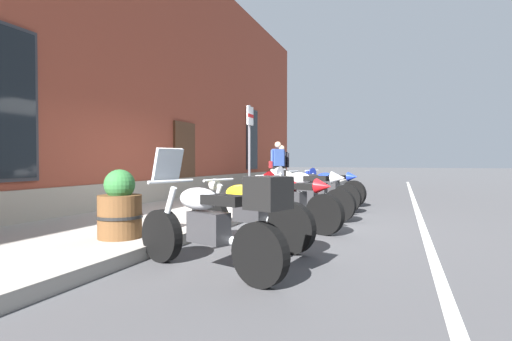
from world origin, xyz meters
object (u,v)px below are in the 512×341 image
object	(u,v)px
pedestrian_blue_top	(278,163)
parking_sign	(250,140)
pedestrian_dark_jacket	(281,164)
motorcycle_blue_sport	(326,184)
motorcycle_yellow_naked	(246,212)
barrel_planter	(120,208)
motorcycle_red_sport	(287,198)
motorcycle_silver_touring	(213,222)
motorcycle_black_naked	(314,191)
motorcycle_white_sport	(300,190)

from	to	relation	value
pedestrian_blue_top	parking_sign	distance (m)	4.67
pedestrian_blue_top	pedestrian_dark_jacket	size ratio (longest dim) A/B	1.06
motorcycle_blue_sport	parking_sign	bearing A→B (deg)	143.28
motorcycle_yellow_naked	barrel_planter	bearing A→B (deg)	116.75
pedestrian_blue_top	parking_sign	size ratio (longest dim) A/B	0.73
parking_sign	motorcycle_red_sport	bearing A→B (deg)	-144.96
motorcycle_red_sport	barrel_planter	size ratio (longest dim) A/B	2.12
motorcycle_silver_touring	motorcycle_black_naked	world-z (taller)	motorcycle_silver_touring
motorcycle_white_sport	barrel_planter	world-z (taller)	motorcycle_white_sport
pedestrian_dark_jacket	parking_sign	world-z (taller)	parking_sign
pedestrian_blue_top	barrel_planter	world-z (taller)	pedestrian_blue_top
parking_sign	barrel_planter	distance (m)	4.58
motorcycle_black_naked	motorcycle_blue_sport	distance (m)	1.48
pedestrian_blue_top	barrel_planter	size ratio (longest dim) A/B	1.89
motorcycle_white_sport	barrel_planter	xyz separation A→B (m)	(-3.55, 1.55, -0.03)
parking_sign	motorcycle_yellow_naked	bearing A→B (deg)	-159.35
motorcycle_yellow_naked	motorcycle_red_sport	distance (m)	1.50
motorcycle_red_sport	motorcycle_blue_sport	world-z (taller)	motorcycle_red_sport
motorcycle_yellow_naked	motorcycle_black_naked	bearing A→B (deg)	-0.87
motorcycle_white_sport	barrel_planter	distance (m)	3.88
motorcycle_blue_sport	parking_sign	distance (m)	2.71
parking_sign	barrel_planter	world-z (taller)	parking_sign
barrel_planter	pedestrian_blue_top	bearing A→B (deg)	3.88
motorcycle_red_sport	barrel_planter	distance (m)	2.78
pedestrian_blue_top	motorcycle_blue_sport	bearing A→B (deg)	-139.93
motorcycle_white_sport	motorcycle_black_naked	bearing A→B (deg)	-0.52
motorcycle_silver_touring	pedestrian_blue_top	bearing A→B (deg)	13.38
motorcycle_white_sport	parking_sign	bearing A→B (deg)	58.47
motorcycle_white_sport	motorcycle_red_sport	bearing A→B (deg)	-175.58
motorcycle_white_sport	motorcycle_blue_sport	distance (m)	2.86
motorcycle_yellow_naked	barrel_planter	xyz separation A→B (m)	(-0.76, 1.50, 0.08)
motorcycle_black_naked	barrel_planter	world-z (taller)	barrel_planter
motorcycle_blue_sport	pedestrian_dark_jacket	distance (m)	4.18
motorcycle_yellow_naked	pedestrian_blue_top	world-z (taller)	pedestrian_blue_top
motorcycle_yellow_naked	motorcycle_blue_sport	bearing A→B (deg)	-0.86
motorcycle_red_sport	barrel_planter	bearing A→B (deg)	143.63
motorcycle_silver_touring	motorcycle_red_sport	bearing A→B (deg)	0.53
motorcycle_blue_sport	pedestrian_blue_top	world-z (taller)	pedestrian_blue_top
motorcycle_red_sport	pedestrian_dark_jacket	size ratio (longest dim) A/B	1.19
pedestrian_blue_top	barrel_planter	bearing A→B (deg)	-176.12
parking_sign	motorcycle_blue_sport	bearing A→B (deg)	-36.72
motorcycle_white_sport	pedestrian_dark_jacket	size ratio (longest dim) A/B	1.32
motorcycle_white_sport	motorcycle_blue_sport	bearing A→B (deg)	-0.69
motorcycle_yellow_naked	barrel_planter	size ratio (longest dim) A/B	2.22
motorcycle_white_sport	motorcycle_black_naked	distance (m)	1.38
pedestrian_dark_jacket	barrel_planter	size ratio (longest dim) A/B	1.78
motorcycle_silver_touring	motorcycle_yellow_naked	xyz separation A→B (m)	(1.36, 0.18, -0.08)
motorcycle_yellow_naked	pedestrian_blue_top	size ratio (longest dim) A/B	1.17
motorcycle_black_naked	barrel_planter	bearing A→B (deg)	162.42
motorcycle_red_sport	pedestrian_dark_jacket	bearing A→B (deg)	17.30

